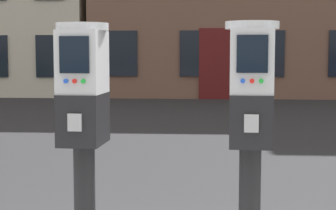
{
  "coord_description": "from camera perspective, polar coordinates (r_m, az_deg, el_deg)",
  "views": [
    {
      "loc": [
        0.35,
        -2.64,
        1.44
      ],
      "look_at": [
        0.18,
        -0.24,
        1.21
      ],
      "focal_mm": 60.37,
      "sensor_mm": 36.0,
      "label": 1
    }
  ],
  "objects": [
    {
      "name": "parking_meter_near_kerb",
      "position": [
        2.38,
        -8.52,
        -2.44
      ],
      "size": [
        0.23,
        0.26,
        1.41
      ],
      "rotation": [
        0.0,
        0.0,
        -1.63
      ],
      "color": "black",
      "rests_on": "sidewalk_slab"
    },
    {
      "name": "parking_meter_twin_adjacent",
      "position": [
        2.33,
        8.35,
        -2.55
      ],
      "size": [
        0.23,
        0.26,
        1.42
      ],
      "rotation": [
        0.0,
        0.0,
        -1.63
      ],
      "color": "black",
      "rests_on": "sidewalk_slab"
    }
  ]
}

